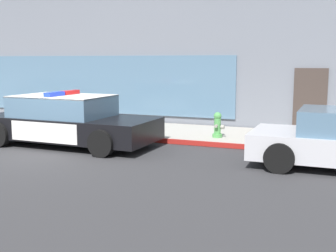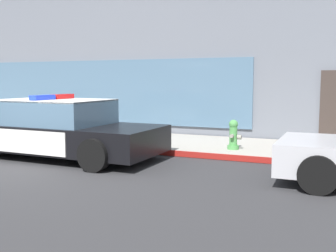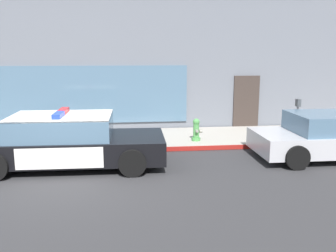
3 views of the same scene
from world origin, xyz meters
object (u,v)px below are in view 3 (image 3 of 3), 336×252
(car_down_street, at_px, (331,136))
(parking_meter, at_px, (298,112))
(fire_hydrant, at_px, (196,130))
(police_cruiser, at_px, (68,141))

(car_down_street, xyz_separation_m, parking_meter, (-0.22, 1.67, 0.45))
(fire_hydrant, distance_m, parking_meter, 3.35)
(police_cruiser, height_order, car_down_street, police_cruiser)
(fire_hydrant, bearing_deg, parking_meter, -3.95)
(fire_hydrant, relative_size, parking_meter, 0.54)
(car_down_street, bearing_deg, fire_hydrant, 152.00)
(car_down_street, bearing_deg, police_cruiser, -179.86)
(fire_hydrant, distance_m, car_down_street, 4.00)
(police_cruiser, distance_m, car_down_street, 7.30)
(parking_meter, bearing_deg, car_down_street, -82.38)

